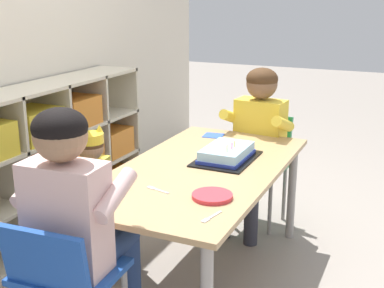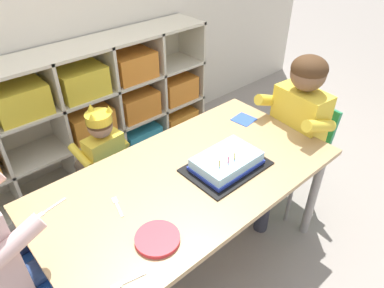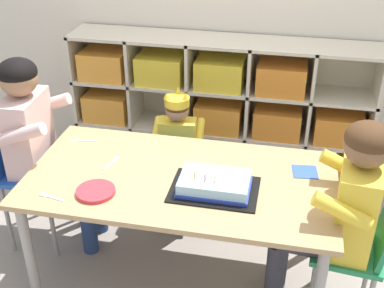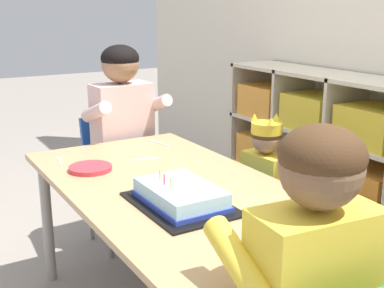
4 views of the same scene
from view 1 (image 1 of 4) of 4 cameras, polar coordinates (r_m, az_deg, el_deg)
The scene contains 15 objects.
ground at distance 2.79m, azimuth 0.89°, elevation -14.69°, with size 16.00×16.00×0.00m, color gray.
storage_cubby_shelf at distance 3.19m, azimuth -16.89°, elevation -2.37°, with size 1.95×0.31×0.93m.
activity_table at distance 2.55m, azimuth 0.94°, elevation -4.00°, with size 1.43×0.75×0.62m.
classroom_chair_blue at distance 2.73m, azimuth -9.68°, elevation -7.38°, with size 0.37×0.39×0.60m.
child_with_crown at distance 2.73m, azimuth -11.83°, elevation -4.28°, with size 0.31×0.31×0.80m.
classroom_chair_adult_side at distance 1.97m, azimuth -14.22°, elevation -14.33°, with size 0.35×0.39×0.69m.
adult_helper_seated at distance 1.95m, azimuth -12.82°, elevation -7.28°, with size 0.44×0.42×1.07m.
classroom_chair_guest_side at distance 3.31m, azimuth 7.87°, elevation -1.67°, with size 0.36×0.36×0.69m.
guest_at_table_side at distance 3.15m, azimuth 7.21°, elevation 1.27°, with size 0.45×0.43×1.01m.
birthday_cake_on_tray at distance 2.64m, azimuth 3.90°, elevation -1.13°, with size 0.39×0.27×0.11m.
paper_plate_stack at distance 2.15m, azimuth 2.28°, elevation -5.84°, with size 0.17×0.17×0.02m, color #DB333D.
paper_napkin_square at distance 3.08m, azimuth 2.41°, elevation 0.96°, with size 0.12×0.12×0.00m, color #3356B7.
fork_at_table_front_edge at distance 2.16m, azimuth -10.86°, elevation -6.34°, with size 0.14×0.04×0.00m.
fork_by_napkin at distance 1.98m, azimuth 2.10°, elevation -8.22°, with size 0.12×0.04×0.00m.
fork_near_cake_tray at distance 2.25m, azimuth -4.00°, elevation -5.11°, with size 0.05×0.12×0.00m.
Camera 1 is at (-2.18, -0.95, 1.45)m, focal length 47.61 mm.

